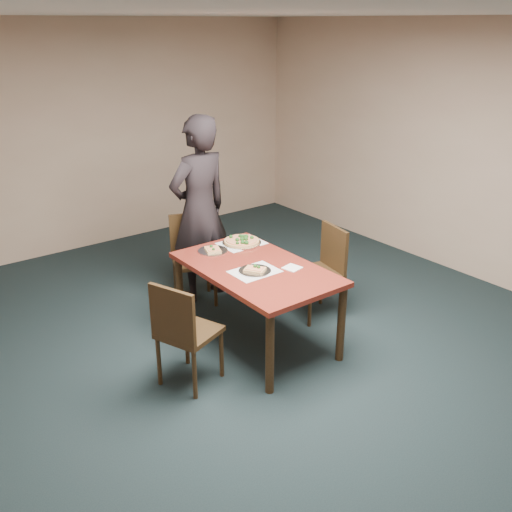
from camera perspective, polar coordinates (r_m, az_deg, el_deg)
ground at (r=4.80m, az=4.19°, el=-12.47°), size 8.00×8.00×0.00m
room_shell at (r=4.07m, az=4.88°, el=8.06°), size 8.00×8.00×8.00m
dining_table at (r=5.04m, az=-0.00°, el=-2.02°), size 0.90×1.50×0.75m
chair_far at (r=5.95m, az=-6.37°, el=0.32°), size 0.54×0.54×0.91m
chair_left at (r=4.52m, az=-7.34°, el=-7.27°), size 0.54×0.54×0.91m
chair_right at (r=5.64m, az=6.78°, el=-0.99°), size 0.49×0.49×0.91m
diner at (r=5.85m, az=-5.68°, el=4.61°), size 0.75×0.54×1.92m
placemat_main at (r=5.52m, az=-1.43°, el=1.28°), size 0.42×0.32×0.00m
placemat_near at (r=4.90m, az=-0.12°, el=-1.56°), size 0.40×0.30×0.00m
pizza_pan at (r=5.51m, az=-1.42°, el=1.50°), size 0.38×0.38×0.07m
slice_plate_near at (r=4.89m, az=-0.11°, el=-1.42°), size 0.28×0.28×0.06m
slice_plate_far at (r=5.34m, az=-4.34°, el=0.59°), size 0.28×0.28×0.06m
napkin at (r=4.97m, az=3.64°, el=-1.19°), size 0.17×0.17×0.01m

